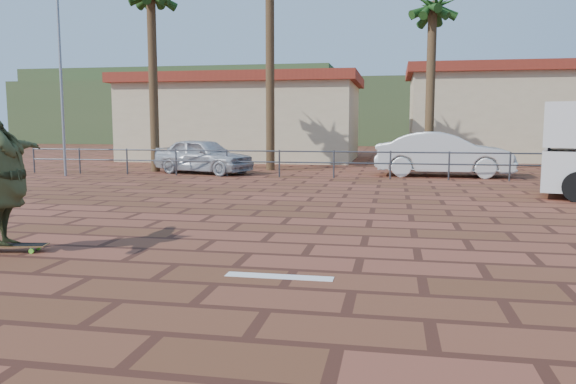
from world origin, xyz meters
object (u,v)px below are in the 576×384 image
at_px(skateboarder, 4,183).
at_px(car_white, 443,154).
at_px(longboard, 8,246).
at_px(car_silver, 203,156).

xyz_separation_m(skateboarder, car_white, (7.60, 14.13, -0.25)).
distance_m(longboard, car_white, 16.06).
bearing_deg(car_silver, skateboarder, -155.03).
relative_size(longboard, skateboarder, 0.52).
bearing_deg(car_white, car_silver, 94.96).
xyz_separation_m(skateboarder, car_silver, (-1.58, 13.59, -0.37)).
distance_m(skateboarder, car_silver, 13.69).
distance_m(longboard, car_silver, 13.70).
xyz_separation_m(longboard, car_silver, (-1.58, 13.59, 0.60)).
bearing_deg(skateboarder, longboard, 88.22).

